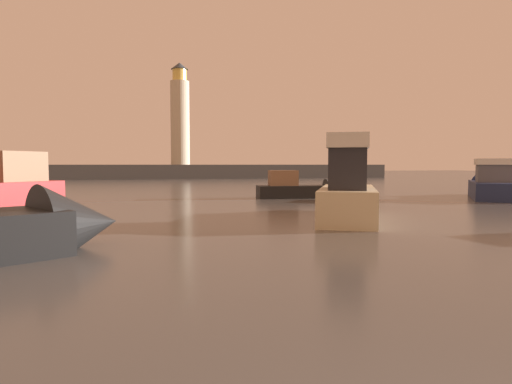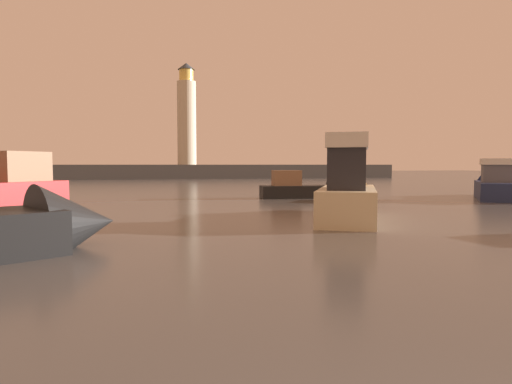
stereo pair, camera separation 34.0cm
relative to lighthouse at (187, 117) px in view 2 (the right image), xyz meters
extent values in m
plane|color=#4C4742|center=(-2.30, -33.21, -9.31)|extent=(220.00, 220.00, 0.00)
cube|color=#423F3D|center=(-2.30, 0.00, -8.25)|extent=(70.39, 4.32, 2.14)
cylinder|color=beige|center=(0.00, 0.00, -0.97)|extent=(2.81, 2.81, 12.42)
cylinder|color=#F2CC59|center=(0.00, 0.00, 6.12)|extent=(2.11, 2.11, 1.74)
cone|color=#33383D|center=(0.00, 0.00, 7.48)|extent=(2.53, 2.53, 0.99)
cube|color=#B21E1E|center=(-11.74, -43.22, -8.68)|extent=(5.40, 5.98, 1.28)
cube|color=#8C6647|center=(-11.06, -42.39, -7.27)|extent=(2.57, 2.75, 1.54)
cube|color=#1E284C|center=(16.41, -43.89, -8.78)|extent=(5.75, 6.63, 1.07)
cone|color=#1E284C|center=(18.66, -40.80, -8.73)|extent=(3.20, 3.17, 2.35)
cube|color=#595960|center=(16.08, -44.35, -7.71)|extent=(2.76, 2.74, 1.06)
cube|color=silver|center=(16.08, -44.35, -7.00)|extent=(3.03, 3.02, 0.37)
cube|color=beige|center=(2.87, -51.53, -8.69)|extent=(4.35, 6.07, 1.25)
cone|color=beige|center=(4.36, -48.49, -8.62)|extent=(2.53, 2.47, 1.93)
cube|color=#232328|center=(2.45, -52.38, -7.33)|extent=(2.20, 2.69, 1.46)
cube|color=silver|center=(2.45, -52.38, -6.34)|extent=(2.42, 2.96, 0.51)
cone|color=black|center=(-6.34, -54.97, -8.73)|extent=(2.87, 2.91, 2.17)
cube|color=black|center=(4.48, -40.34, -8.91)|extent=(4.88, 1.96, 0.80)
cone|color=black|center=(7.26, -40.55, -8.87)|extent=(1.56, 1.65, 1.55)
cube|color=#8C6647|center=(3.74, -40.29, -8.02)|extent=(1.85, 1.22, 0.98)
camera|label=1|loc=(-4.55, -67.10, -7.18)|focal=30.82mm
camera|label=2|loc=(-4.22, -67.18, -7.18)|focal=30.82mm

